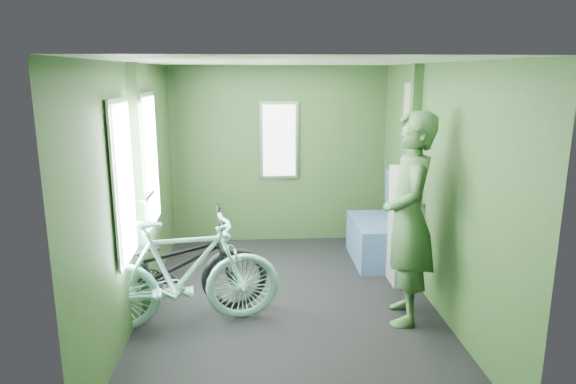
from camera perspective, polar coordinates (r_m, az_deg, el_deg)
name	(u,v)px	position (r m, az deg, el deg)	size (l,w,h in m)	color
room	(284,158)	(4.76, -0.40, 3.77)	(4.00, 4.02, 2.31)	black
bicycle_black	(170,315)	(5.05, -12.93, -13.18)	(0.64, 1.84, 0.97)	black
bicycle_mint	(185,327)	(4.81, -11.35, -14.53)	(0.48, 1.71, 1.03)	#91DBD5
passenger	(409,219)	(4.65, 13.28, -2.97)	(0.56, 0.76, 1.90)	#34562F
waste_box	(404,241)	(5.62, 12.76, -5.33)	(0.27, 0.38, 0.92)	gray
bench_seat	(379,236)	(6.24, 10.03, -4.81)	(0.55, 0.99, 1.04)	navy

